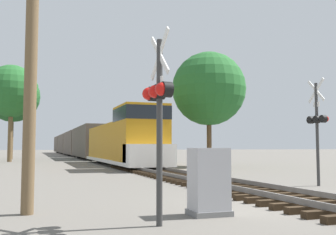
# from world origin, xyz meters

# --- Properties ---
(ground_plane) EXTENTS (400.00, 400.00, 0.00)m
(ground_plane) POSITION_xyz_m (0.00, 0.00, 0.00)
(ground_plane) COLOR #666059
(rail_track_bed) EXTENTS (2.60, 160.00, 0.31)m
(rail_track_bed) POSITION_xyz_m (0.00, -0.00, 0.14)
(rail_track_bed) COLOR black
(rail_track_bed) RESTS_ON ground
(freight_train) EXTENTS (2.97, 88.06, 4.25)m
(freight_train) POSITION_xyz_m (0.00, 57.44, 2.07)
(freight_train) COLOR #B77A14
(freight_train) RESTS_ON ground
(crossing_signal_near) EXTENTS (0.39, 1.01, 3.81)m
(crossing_signal_near) POSITION_xyz_m (-4.43, -1.80, 2.39)
(crossing_signal_near) COLOR #333333
(crossing_signal_near) RESTS_ON ground
(crossing_signal_far) EXTENTS (0.34, 1.00, 4.21)m
(crossing_signal_far) POSITION_xyz_m (3.87, 3.59, 2.46)
(crossing_signal_far) COLOR #333333
(crossing_signal_far) RESTS_ON ground
(relay_cabinet) EXTENTS (0.88, 0.70, 1.49)m
(relay_cabinet) POSITION_xyz_m (-2.99, -1.03, 0.74)
(relay_cabinet) COLOR slate
(relay_cabinet) RESTS_ON ground
(utility_pole) EXTENTS (1.80, 0.28, 8.91)m
(utility_pole) POSITION_xyz_m (-6.82, 0.39, 4.59)
(utility_pole) COLOR brown
(utility_pole) RESTS_ON ground
(tree_far_right) EXTENTS (5.76, 5.76, 8.94)m
(tree_far_right) POSITION_xyz_m (6.18, 18.65, 6.05)
(tree_far_right) COLOR brown
(tree_far_right) RESTS_ON ground
(tree_mid_background) EXTENTS (5.39, 5.39, 9.95)m
(tree_mid_background) POSITION_xyz_m (-8.96, 33.96, 7.22)
(tree_mid_background) COLOR brown
(tree_mid_background) RESTS_ON ground
(tree_deep_background) EXTENTS (6.46, 6.46, 11.05)m
(tree_deep_background) POSITION_xyz_m (-9.21, 42.89, 7.81)
(tree_deep_background) COLOR brown
(tree_deep_background) RESTS_ON ground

